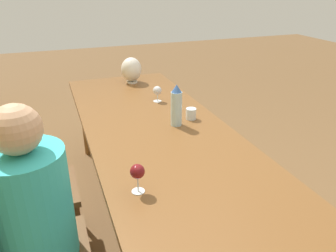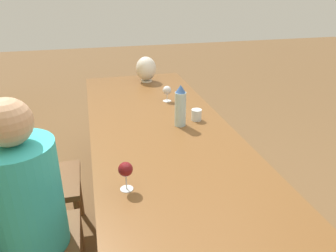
% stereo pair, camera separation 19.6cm
% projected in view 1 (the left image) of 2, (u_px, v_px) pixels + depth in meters
% --- Properties ---
extents(ground_plane, '(14.00, 14.00, 0.00)m').
position_uv_depth(ground_plane, '(167.00, 234.00, 2.32)').
color(ground_plane, brown).
extents(dining_table, '(2.97, 0.92, 0.75)m').
position_uv_depth(dining_table, '(167.00, 149.00, 2.04)').
color(dining_table, brown).
rests_on(dining_table, ground_plane).
extents(water_bottle, '(0.08, 0.08, 0.28)m').
position_uv_depth(water_bottle, '(176.00, 106.00, 2.16)').
color(water_bottle, '#ADCCD6').
rests_on(water_bottle, dining_table).
extents(water_tumbler, '(0.07, 0.07, 0.08)m').
position_uv_depth(water_tumbler, '(191.00, 114.00, 2.29)').
color(water_tumbler, silver).
rests_on(water_tumbler, dining_table).
extents(vase, '(0.19, 0.19, 0.24)m').
position_uv_depth(vase, '(131.00, 70.00, 3.06)').
color(vase, silver).
rests_on(vase, dining_table).
extents(wine_glass_0, '(0.07, 0.07, 0.14)m').
position_uv_depth(wine_glass_0, '(137.00, 172.00, 1.48)').
color(wine_glass_0, silver).
rests_on(wine_glass_0, dining_table).
extents(wine_glass_1, '(0.07, 0.07, 0.13)m').
position_uv_depth(wine_glass_1, '(157.00, 91.00, 2.60)').
color(wine_glass_1, silver).
rests_on(wine_glass_1, dining_table).
extents(chair_near, '(0.44, 0.44, 0.94)m').
position_uv_depth(chair_near, '(24.00, 251.00, 1.52)').
color(chair_near, brown).
rests_on(chair_near, ground_plane).
extents(chair_far, '(0.44, 0.44, 0.94)m').
position_uv_depth(chair_far, '(27.00, 185.00, 2.00)').
color(chair_far, brown).
rests_on(chair_far, ground_plane).
extents(person_near, '(0.35, 0.35, 1.22)m').
position_uv_depth(person_near, '(39.00, 221.00, 1.48)').
color(person_near, '#2D2D38').
rests_on(person_near, ground_plane).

